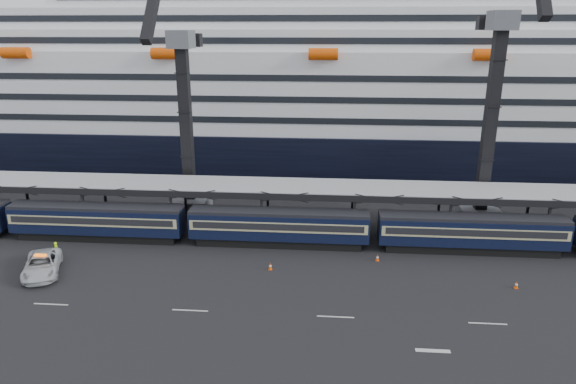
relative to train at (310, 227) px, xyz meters
name	(u,v)px	position (x,y,z in m)	size (l,w,h in m)	color
ground	(358,294)	(4.65, -10.00, -2.20)	(260.00, 260.00, 0.00)	black
lane_markings	(468,331)	(12.80, -15.23, -2.19)	(111.00, 4.27, 0.02)	beige
train	(310,227)	(0.00, 0.00, 0.00)	(133.05, 3.00, 4.05)	black
canopy	(354,189)	(4.65, 4.00, 3.05)	(130.00, 6.25, 5.53)	gray
cruise_ship	(342,90)	(3.57, 35.99, 10.14)	(214.09, 28.84, 34.00)	black
crane_dark_near	(185,119)	(-15.35, 8.59, 9.73)	(4.50, 17.75, 35.08)	#53565C
crane_dark_mid	(493,112)	(19.65, 7.59, 11.16)	(4.50, 18.24, 39.64)	#53565C
pickup_truck	(42,265)	(-25.05, -8.60, -1.29)	(3.03, 6.56, 1.82)	#B8BCC0
worker	(57,250)	(-25.40, -5.20, -1.31)	(0.65, 0.42, 1.77)	#C8FF0D
traffic_cone_c	(270,266)	(-3.60, -5.97, -1.84)	(0.36, 0.36, 0.72)	#ED4D07
traffic_cone_d	(377,258)	(6.88, -3.15, -1.86)	(0.35, 0.35, 0.70)	#ED4D07
traffic_cone_e	(516,285)	(18.84, -7.84, -1.86)	(0.35, 0.35, 0.70)	#ED4D07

